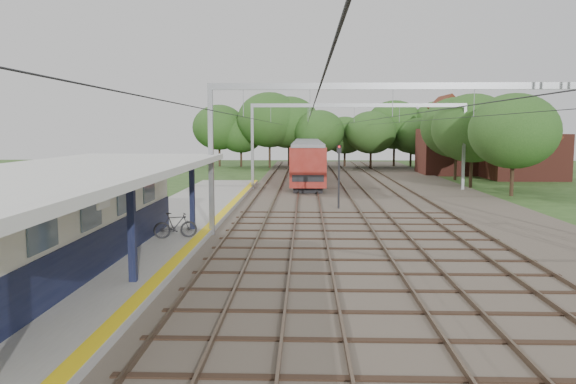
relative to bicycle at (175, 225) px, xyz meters
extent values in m
plane|color=#2D4C1E|center=(6.19, -12.81, -0.90)|extent=(160.00, 160.00, 0.00)
cube|color=#473D33|center=(10.19, 17.19, -0.85)|extent=(18.00, 90.00, 0.10)
cube|color=gray|center=(-1.31, 1.19, -0.72)|extent=(5.00, 52.00, 0.35)
cube|color=yellow|center=(0.94, 1.19, -0.54)|extent=(0.45, 52.00, 0.01)
cube|color=beige|center=(-2.71, -5.81, 1.15)|extent=(3.20, 18.00, 3.40)
cube|color=black|center=(-1.09, -5.81, 0.15)|extent=(0.06, 18.00, 1.40)
cube|color=slate|center=(-1.08, -5.81, 1.65)|extent=(0.05, 16.00, 1.30)
cube|color=black|center=(0.29, -6.81, 1.05)|extent=(0.22, 0.22, 3.20)
cube|color=black|center=(0.29, 2.19, 1.05)|extent=(0.22, 0.22, 3.20)
cube|color=silver|center=(-1.61, -6.81, 2.77)|extent=(6.40, 20.00, 0.24)
cube|color=white|center=(0.19, -8.81, 2.10)|extent=(0.06, 0.85, 0.26)
cube|color=brown|center=(1.97, 17.19, -0.72)|extent=(0.07, 88.00, 0.15)
cube|color=brown|center=(3.41, 17.19, -0.72)|extent=(0.07, 88.00, 0.15)
cube|color=brown|center=(4.97, 17.19, -0.72)|extent=(0.07, 88.00, 0.15)
cube|color=brown|center=(6.41, 17.19, -0.72)|extent=(0.07, 88.00, 0.15)
cube|color=brown|center=(8.67, 17.19, -0.72)|extent=(0.07, 88.00, 0.15)
cube|color=brown|center=(10.11, 17.19, -0.72)|extent=(0.07, 88.00, 0.15)
cube|color=brown|center=(12.27, 17.19, -0.72)|extent=(0.07, 88.00, 0.15)
cube|color=brown|center=(13.71, 17.19, -0.72)|extent=(0.07, 88.00, 0.15)
cube|color=gray|center=(1.19, 2.19, 2.60)|extent=(0.22, 0.22, 7.00)
cube|color=gray|center=(9.69, 2.19, 5.95)|extent=(17.00, 0.20, 0.30)
cube|color=gray|center=(1.19, 22.19, 2.60)|extent=(0.22, 0.22, 7.00)
cube|color=gray|center=(18.19, 22.19, 2.60)|extent=(0.22, 0.22, 7.00)
cube|color=gray|center=(9.69, 22.19, 5.95)|extent=(17.00, 0.20, 0.30)
cylinder|color=black|center=(2.69, 17.19, 4.60)|extent=(0.02, 88.00, 0.02)
cylinder|color=black|center=(5.69, 17.19, 4.60)|extent=(0.02, 88.00, 0.02)
cylinder|color=black|center=(9.39, 17.19, 4.60)|extent=(0.02, 88.00, 0.02)
cylinder|color=black|center=(12.99, 17.19, 4.60)|extent=(0.02, 88.00, 0.02)
cylinder|color=#382619|center=(-3.81, 48.19, 0.54)|extent=(0.28, 0.28, 2.88)
ellipsoid|color=#224719|center=(-3.81, 48.19, 4.06)|extent=(6.72, 6.72, 5.76)
cylinder|color=#382619|center=(2.19, 50.19, 0.36)|extent=(0.28, 0.28, 2.52)
ellipsoid|color=#224719|center=(2.19, 50.19, 3.44)|extent=(5.88, 5.88, 5.04)
cylinder|color=#382619|center=(8.19, 47.19, 0.72)|extent=(0.28, 0.28, 3.24)
ellipsoid|color=#224719|center=(8.19, 47.19, 4.68)|extent=(7.56, 7.56, 6.48)
cylinder|color=#382619|center=(14.19, 49.19, 0.45)|extent=(0.28, 0.28, 2.70)
ellipsoid|color=#224719|center=(14.19, 49.19, 3.75)|extent=(6.30, 6.30, 5.40)
cylinder|color=#382619|center=(20.69, 25.19, 0.36)|extent=(0.28, 0.28, 2.52)
ellipsoid|color=#224719|center=(20.69, 25.19, 3.44)|extent=(5.88, 5.88, 5.04)
cylinder|color=#382619|center=(21.19, 41.19, 0.54)|extent=(0.28, 0.28, 2.88)
ellipsoid|color=#224719|center=(21.19, 41.19, 4.06)|extent=(6.72, 6.72, 5.76)
cube|color=brown|center=(27.19, 33.19, 1.35)|extent=(7.00, 6.00, 4.50)
cube|color=#5F2817|center=(27.19, 33.19, 4.50)|extent=(4.99, 6.12, 4.99)
cube|color=brown|center=(22.19, 39.19, 1.60)|extent=(8.00, 6.00, 5.00)
cube|color=#5F2817|center=(22.19, 39.19, 5.00)|extent=(5.52, 6.12, 5.52)
imported|color=black|center=(0.00, 0.00, 0.00)|extent=(1.89, 1.00, 1.09)
cube|color=black|center=(5.69, 27.05, -0.58)|extent=(2.23, 15.94, 0.44)
cube|color=maroon|center=(5.69, 27.05, 1.16)|extent=(2.79, 17.33, 3.02)
cube|color=black|center=(5.69, 27.05, 1.47)|extent=(2.83, 15.94, 0.87)
cube|color=slate|center=(5.69, 27.05, 2.79)|extent=(2.57, 17.33, 0.28)
cube|color=black|center=(5.69, 44.98, -0.58)|extent=(2.23, 15.94, 0.44)
cube|color=maroon|center=(5.69, 44.98, 1.16)|extent=(2.79, 17.33, 3.02)
cube|color=black|center=(5.69, 44.98, 1.47)|extent=(2.83, 15.94, 0.87)
cube|color=slate|center=(5.69, 44.98, 2.79)|extent=(2.57, 17.33, 0.28)
cylinder|color=black|center=(7.54, 10.94, 0.92)|extent=(0.12, 0.12, 3.64)
cube|color=black|center=(7.54, 10.94, 2.84)|extent=(0.28, 0.17, 0.50)
sphere|color=red|center=(7.54, 10.84, 2.99)|extent=(0.13, 0.13, 0.13)
camera|label=1|loc=(5.50, -23.27, 4.04)|focal=35.00mm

